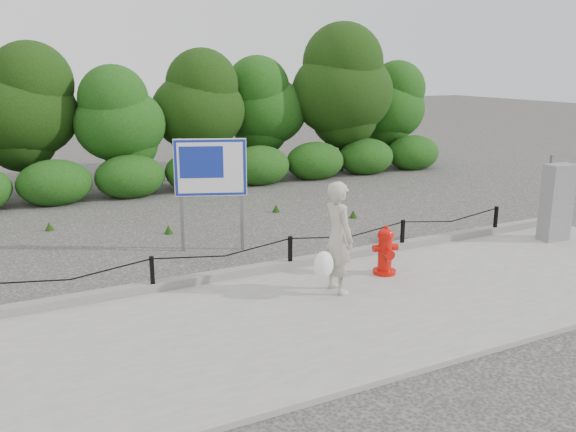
% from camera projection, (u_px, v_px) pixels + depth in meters
% --- Properties ---
extents(ground, '(90.00, 90.00, 0.00)m').
position_uv_depth(ground, '(290.00, 273.00, 10.97)').
color(ground, '#2D2B28').
rests_on(ground, ground).
extents(sidewalk, '(14.00, 4.00, 0.08)m').
position_uv_depth(sidewalk, '(351.00, 309.00, 9.24)').
color(sidewalk, gray).
rests_on(sidewalk, ground).
extents(curb, '(14.00, 0.22, 0.14)m').
position_uv_depth(curb, '(289.00, 264.00, 10.98)').
color(curb, slate).
rests_on(curb, sidewalk).
extents(chain_barrier, '(10.06, 0.06, 0.60)m').
position_uv_depth(chain_barrier, '(290.00, 248.00, 10.86)').
color(chain_barrier, black).
rests_on(chain_barrier, sidewalk).
extents(treeline, '(20.34, 3.68, 4.86)m').
position_uv_depth(treeline, '(159.00, 103.00, 18.13)').
color(treeline, black).
rests_on(treeline, ground).
extents(fire_hydrant, '(0.49, 0.50, 0.86)m').
position_uv_depth(fire_hydrant, '(385.00, 251.00, 10.58)').
color(fire_hydrant, '#C20E07').
rests_on(fire_hydrant, sidewalk).
extents(pedestrian, '(0.74, 0.67, 1.81)m').
position_uv_depth(pedestrian, '(337.00, 239.00, 9.64)').
color(pedestrian, '#ACA593').
rests_on(pedestrian, sidewalk).
extents(utility_cabinet, '(0.63, 0.45, 1.75)m').
position_uv_depth(utility_cabinet, '(556.00, 202.00, 12.55)').
color(utility_cabinet, gray).
rests_on(utility_cabinet, sidewalk).
extents(advertising_sign, '(1.32, 0.59, 2.25)m').
position_uv_depth(advertising_sign, '(210.00, 173.00, 11.86)').
color(advertising_sign, slate).
rests_on(advertising_sign, ground).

